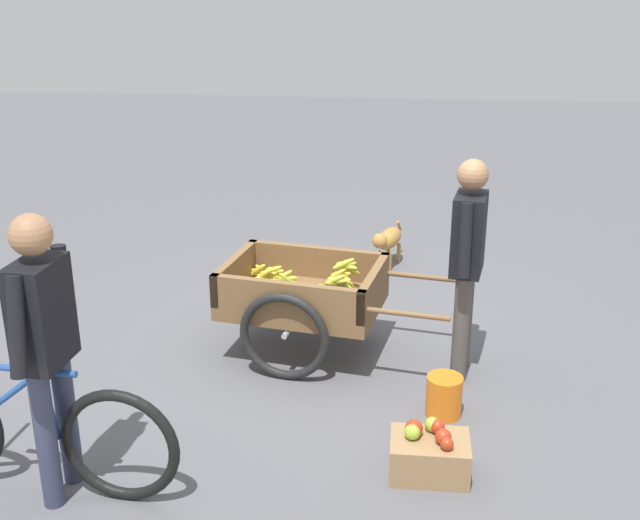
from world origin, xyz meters
TOP-DOWN VIEW (x-y plane):
  - ground_plane at (0.00, 0.00)m, footprint 24.00×24.00m
  - fruit_cart at (0.21, -0.11)m, footprint 1.76×1.06m
  - vendor_person at (-0.92, 0.08)m, footprint 0.26×0.56m
  - bicycle at (1.45, 1.67)m, footprint 1.66×0.46m
  - cyclist_person at (1.30, 1.68)m, footprint 0.23×0.58m
  - dog at (-0.35, -1.93)m, footprint 0.31×0.65m
  - plastic_bucket at (-0.78, 0.67)m, footprint 0.23×0.23m
  - apple_crate at (-0.68, 1.30)m, footprint 0.44×0.32m

SIDE VIEW (x-z plane):
  - ground_plane at x=0.00m, z-range 0.00..0.00m
  - apple_crate at x=-0.68m, z-range -0.03..0.29m
  - plastic_bucket at x=-0.78m, z-range 0.00..0.27m
  - dog at x=-0.35m, z-range 0.07..0.47m
  - bicycle at x=1.45m, z-range -0.07..0.78m
  - fruit_cart at x=0.21m, z-range 0.08..0.80m
  - vendor_person at x=-0.92m, z-range 0.14..1.67m
  - cyclist_person at x=1.30m, z-range 0.15..1.73m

